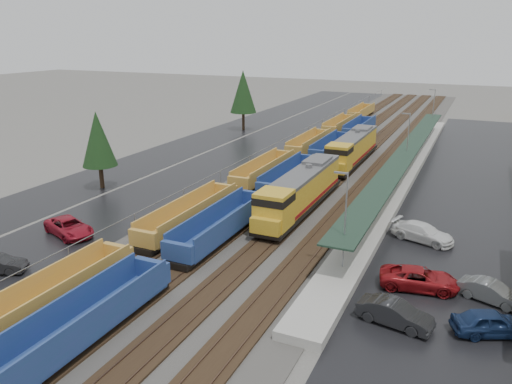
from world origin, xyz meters
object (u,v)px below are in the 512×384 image
parked_car_east_b (419,279)px  parked_car_east_e (492,292)px  parked_car_west_c (69,227)px  parked_car_east_c (423,233)px  locomotive_lead (300,191)px  locomotive_trail (352,149)px  parked_car_east_a (395,314)px  well_string_yellow (264,171)px  parked_car_east_d (491,323)px  well_string_blue (261,198)px

parked_car_east_b → parked_car_east_e: parked_car_east_b is taller
parked_car_west_c → parked_car_east_c: size_ratio=1.03×
locomotive_lead → parked_car_east_b: size_ratio=3.50×
locomotive_trail → parked_car_east_a: size_ratio=4.09×
locomotive_lead → parked_car_east_e: locomotive_lead is taller
parked_car_east_a → well_string_yellow: bearing=48.6°
well_string_yellow → parked_car_east_a: bearing=-52.2°
well_string_yellow → parked_car_east_a: (20.20, -26.06, -0.40)m
locomotive_lead → well_string_yellow: bearing=130.1°
well_string_yellow → parked_car_east_e: (25.66, -20.55, -0.46)m
well_string_yellow → parked_car_east_d: well_string_yellow is taller
parked_car_east_c → parked_car_east_e: size_ratio=1.25×
locomotive_trail → parked_car_east_a: 39.54m
locomotive_lead → parked_car_east_b: locomotive_lead is taller
parked_car_west_c → parked_car_east_a: (29.02, -2.61, 0.00)m
well_string_blue → parked_car_west_c: well_string_blue is taller
locomotive_trail → well_string_yellow: size_ratio=0.16×
well_string_yellow → parked_car_east_b: (20.99, -20.64, -0.41)m
locomotive_lead → parked_car_west_c: 21.91m
well_string_blue → parked_car_east_d: size_ratio=21.91×
parked_car_east_b → locomotive_trail: bearing=12.6°
parked_car_west_c → parked_car_east_b: parked_car_west_c is taller
well_string_blue → parked_car_east_b: 20.11m
locomotive_lead → well_string_yellow: 12.46m
well_string_blue → parked_car_east_a: well_string_blue is taller
parked_car_east_e → parked_car_east_d: bearing=-160.3°
parked_car_west_c → parked_car_east_e: parked_car_west_c is taller
well_string_blue → parked_car_east_c: 16.25m
locomotive_lead → parked_car_west_c: size_ratio=3.45×
parked_car_east_a → parked_car_east_c: size_ratio=0.87×
locomotive_trail → parked_car_east_a: (12.20, -37.57, -1.55)m
locomotive_lead → well_string_blue: 4.17m
parked_car_east_a → well_string_blue: bearing=55.8°
parked_car_east_e → parked_car_east_c: bearing=51.7°
parked_car_east_e → locomotive_trail: bearing=48.7°
parked_car_east_a → parked_car_east_c: 14.38m
parked_car_east_c → parked_car_east_a: bearing=-162.5°
locomotive_trail → well_string_yellow: bearing=-124.8°
parked_car_east_a → parked_car_east_b: size_ratio=0.85×
locomotive_lead → parked_car_west_c: locomotive_lead is taller
parked_car_east_c → well_string_yellow: bearing=77.2°
parked_car_east_d → parked_car_east_e: size_ratio=1.07×
well_string_blue → parked_car_east_e: bearing=-26.2°
well_string_yellow → parked_car_east_d: (25.65, -24.74, -0.38)m
parked_car_east_a → parked_car_east_e: (5.45, 5.51, -0.06)m
parked_car_east_d → parked_car_east_e: (0.01, 4.20, -0.07)m
locomotive_trail → parked_car_east_b: locomotive_trail is taller
locomotive_lead → locomotive_trail: same height
well_string_yellow → parked_car_east_e: bearing=-38.7°
parked_car_east_c → parked_car_east_b: bearing=-157.3°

